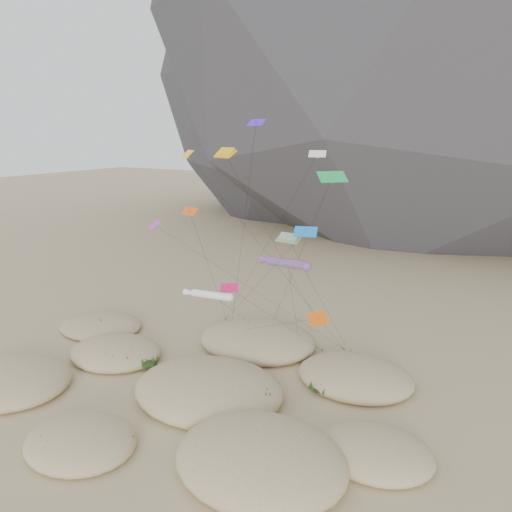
{
  "coord_description": "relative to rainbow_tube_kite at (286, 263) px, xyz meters",
  "views": [
    {
      "loc": [
        28.78,
        -33.66,
        26.7
      ],
      "look_at": [
        2.94,
        12.0,
        13.51
      ],
      "focal_mm": 35.0,
      "sensor_mm": 36.0,
      "label": 1
    }
  ],
  "objects": [
    {
      "name": "orange_parafoil",
      "position": [
        -6.12,
        -2.15,
        11.46
      ],
      "size": [
        5.67,
        18.61,
        25.03
      ],
      "color": "#E6A40C",
      "rests_on": "ground"
    },
    {
      "name": "white_tube_kite",
      "position": [
        -5.08,
        -7.39,
        -2.34
      ],
      "size": [
        6.63,
        17.34,
        11.06
      ],
      "color": "silver",
      "rests_on": "ground"
    },
    {
      "name": "rainbow_tube_kite",
      "position": [
        0.0,
        0.0,
        0.0
      ],
      "size": [
        7.38,
        9.76,
        13.61
      ],
      "color": "red",
      "rests_on": "ground"
    },
    {
      "name": "dune_grass",
      "position": [
        -5.44,
        -9.78,
        -11.92
      ],
      "size": [
        42.44,
        27.94,
        1.45
      ],
      "color": "black",
      "rests_on": "ground"
    },
    {
      "name": "multi_parafoil",
      "position": [
        1.65,
        -2.78,
        3.31
      ],
      "size": [
        3.42,
        13.74,
        16.72
      ],
      "color": "orange",
      "rests_on": "ground"
    },
    {
      "name": "ground",
      "position": [
        -5.82,
        -13.51,
        -12.76
      ],
      "size": [
        500.0,
        500.0,
        0.0
      ],
      "primitive_type": "plane",
      "color": "#CCB789",
      "rests_on": "ground"
    },
    {
      "name": "delta_kites",
      "position": [
        -3.03,
        -2.06,
        5.44
      ],
      "size": [
        26.3,
        18.5,
        27.9
      ],
      "color": "#C7124D",
      "rests_on": "ground"
    },
    {
      "name": "dunes",
      "position": [
        -5.89,
        -8.62,
        -12.03
      ],
      "size": [
        52.18,
        36.87,
        4.13
      ],
      "color": "#CCB789",
      "rests_on": "ground"
    },
    {
      "name": "kite_stakes",
      "position": [
        -4.32,
        8.89,
        -12.61
      ],
      "size": [
        19.5,
        5.46,
        0.3
      ],
      "color": "#3F2D1E",
      "rests_on": "ground"
    }
  ]
}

